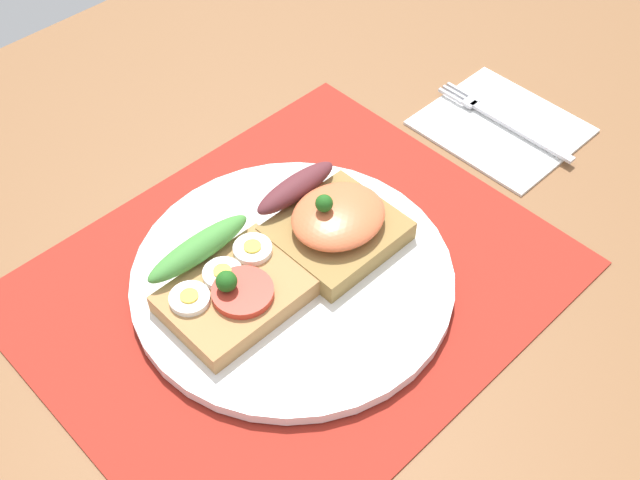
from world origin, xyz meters
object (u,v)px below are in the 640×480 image
Objects in this scene: plate at (293,277)px; fork at (500,119)px; napkin at (499,124)px; sandwich_egg_tomato at (229,284)px; sandwich_salmon at (331,220)px.

plate reaches higher than fork.
plate is at bearing -179.36° from napkin.
sandwich_egg_tomato is (-4.85, 1.70, 1.84)cm from plate.
plate is 5.46cm from sandwich_egg_tomato.
plate is 27.22cm from fork.
sandwich_salmon is at bearing -6.01° from sandwich_egg_tomato.
sandwich_egg_tomato reaches higher than fork.
sandwich_egg_tomato is at bearing 177.59° from fork.
sandwich_egg_tomato reaches higher than plate.
sandwich_salmon is at bearing 179.16° from fork.
napkin is at bearing -0.96° from sandwich_salmon.
fork reaches higher than napkin.
sandwich_salmon is 22.46cm from fork.
plate is 5.45cm from sandwich_salmon.
plate is at bearing -172.17° from sandwich_salmon.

